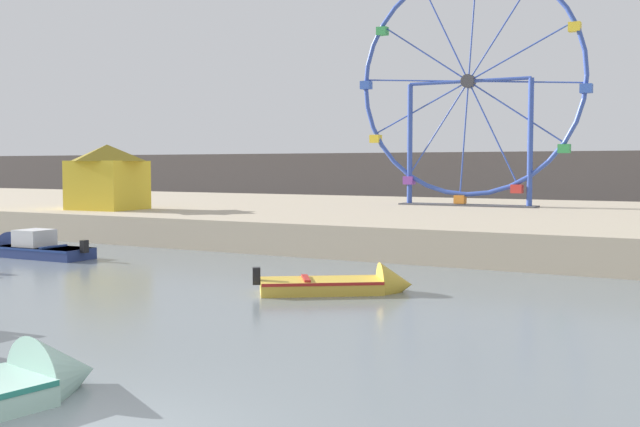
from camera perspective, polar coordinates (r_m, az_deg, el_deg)
The scene contains 6 objects.
quay_promenade at distance 36.34m, azimuth 17.88°, elevation -0.83°, with size 110.00×24.15×1.20m, color #B7A88E.
distant_town_skyline at distance 61.11m, azimuth 22.39°, elevation 2.31°, with size 140.00×3.00×4.40m, color #564C47.
motorboat_navy_blue at distance 29.73m, azimuth -21.21°, elevation -2.47°, with size 4.94×1.52×1.47m.
motorboat_mustard_yellow at distance 19.94m, azimuth 2.38°, elevation -5.38°, with size 3.99×3.29×1.20m.
ferris_wheel_blue_frame at distance 40.60m, azimuth 11.09°, elevation 9.43°, with size 12.29×1.20×12.47m.
carnival_booth_yellow_awning at distance 37.83m, azimuth -15.69°, elevation 2.75°, with size 3.54×3.31×3.12m.
Camera 1 is at (6.82, -6.10, 3.32)m, focal length 42.57 mm.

